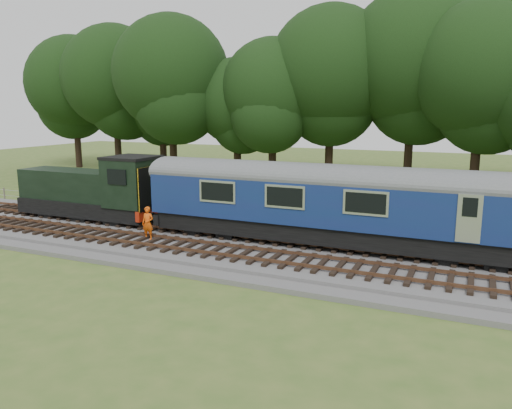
% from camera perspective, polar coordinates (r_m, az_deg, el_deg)
% --- Properties ---
extents(ground, '(120.00, 120.00, 0.00)m').
position_cam_1_polar(ground, '(24.21, -4.20, -4.99)').
color(ground, '#3F6123').
rests_on(ground, ground).
extents(ballast, '(70.00, 7.00, 0.35)m').
position_cam_1_polar(ballast, '(24.16, -4.21, -4.59)').
color(ballast, '#4C4C4F').
rests_on(ballast, ground).
extents(track_north, '(67.20, 2.40, 0.21)m').
position_cam_1_polar(track_north, '(25.30, -2.71, -3.30)').
color(track_north, black).
rests_on(track_north, ballast).
extents(track_south, '(67.20, 2.40, 0.21)m').
position_cam_1_polar(track_south, '(22.75, -6.12, -4.98)').
color(track_south, black).
rests_on(track_south, ballast).
extents(fence, '(64.00, 0.12, 1.00)m').
position_cam_1_polar(fence, '(28.12, 0.14, -2.69)').
color(fence, '#6B6054').
rests_on(fence, ground).
extents(tree_line, '(70.00, 8.00, 18.00)m').
position_cam_1_polar(tree_line, '(44.39, 9.34, 2.23)').
color(tree_line, black).
rests_on(tree_line, ground).
extents(dmu_railcar, '(18.05, 2.86, 3.88)m').
position_cam_1_polar(dmu_railcar, '(23.02, 8.76, 0.74)').
color(dmu_railcar, black).
rests_on(dmu_railcar, ground).
extents(shunter_loco, '(8.91, 2.60, 3.38)m').
position_cam_1_polar(shunter_loco, '(29.91, -17.95, 1.46)').
color(shunter_loco, black).
rests_on(shunter_loco, ground).
extents(worker, '(0.62, 0.43, 1.64)m').
position_cam_1_polar(worker, '(24.67, -12.26, -2.11)').
color(worker, '#EE540C').
rests_on(worker, ballast).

